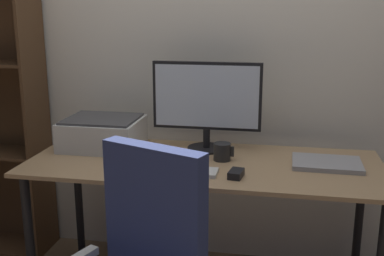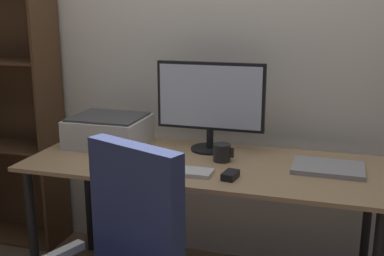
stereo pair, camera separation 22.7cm
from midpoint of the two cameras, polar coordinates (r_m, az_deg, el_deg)
back_wall at (r=2.68m, az=6.81°, el=10.71°), size 6.40×0.10×2.60m
desk at (r=2.32m, az=4.15°, el=-6.05°), size 1.71×0.68×0.74m
monitor at (r=2.42m, az=4.91°, el=3.28°), size 0.56×0.20×0.46m
keyboard at (r=2.13m, az=1.71°, el=-5.26°), size 0.29×0.11×0.02m
mouse at (r=2.08m, az=7.81°, el=-5.74°), size 0.07×0.10×0.03m
coffee_mug at (r=2.30m, az=6.51°, el=-3.02°), size 0.10×0.08×0.09m
laptop at (r=2.29m, az=18.91°, el=-4.63°), size 0.32×0.24×0.02m
printer at (r=2.57m, az=-7.56°, el=-0.32°), size 0.40×0.34×0.16m
paper_sheet at (r=2.16m, az=-2.37°, el=-5.21°), size 0.26×0.33×0.00m
bookshelf at (r=3.13m, az=-19.64°, el=2.66°), size 0.66×0.28×1.78m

